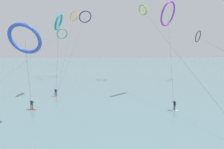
{
  "coord_description": "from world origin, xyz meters",
  "views": [
    {
      "loc": [
        -0.8,
        -2.84,
        9.82
      ],
      "look_at": [
        0.0,
        22.68,
        6.25
      ],
      "focal_mm": 29.26,
      "sensor_mm": 36.0,
      "label": 1
    }
  ],
  "objects_px": {
    "kite_charcoal": "(198,36)",
    "kite_amber": "(74,16)",
    "kite_violet": "(168,14)",
    "kite_emerald": "(62,34)",
    "surfer_ivory": "(174,106)",
    "kite_navy": "(85,17)",
    "surfer_crimson": "(32,105)",
    "surfer_coral": "(56,93)",
    "kite_cobalt": "(25,39)",
    "kite_lime": "(143,10)",
    "kite_teal": "(59,22)"
  },
  "relations": [
    {
      "from": "kite_charcoal",
      "to": "kite_emerald",
      "type": "height_order",
      "value": "kite_emerald"
    },
    {
      "from": "kite_lime",
      "to": "kite_emerald",
      "type": "relative_size",
      "value": 0.82
    },
    {
      "from": "surfer_ivory",
      "to": "kite_amber",
      "type": "bearing_deg",
      "value": -158.15
    },
    {
      "from": "surfer_coral",
      "to": "kite_cobalt",
      "type": "relative_size",
      "value": 0.13
    },
    {
      "from": "kite_cobalt",
      "to": "kite_violet",
      "type": "bearing_deg",
      "value": -140.13
    },
    {
      "from": "surfer_crimson",
      "to": "kite_teal",
      "type": "distance_m",
      "value": 17.42
    },
    {
      "from": "surfer_coral",
      "to": "kite_lime",
      "type": "xyz_separation_m",
      "value": [
        21.57,
        19.31,
        20.63
      ]
    },
    {
      "from": "surfer_coral",
      "to": "kite_amber",
      "type": "xyz_separation_m",
      "value": [
        0.58,
        21.33,
        19.07
      ]
    },
    {
      "from": "surfer_crimson",
      "to": "kite_lime",
      "type": "bearing_deg",
      "value": 46.42
    },
    {
      "from": "kite_teal",
      "to": "kite_amber",
      "type": "distance_m",
      "value": 20.71
    },
    {
      "from": "kite_violet",
      "to": "kite_amber",
      "type": "bearing_deg",
      "value": -88.16
    },
    {
      "from": "kite_lime",
      "to": "kite_teal",
      "type": "height_order",
      "value": "kite_lime"
    },
    {
      "from": "surfer_ivory",
      "to": "kite_violet",
      "type": "relative_size",
      "value": 0.09
    },
    {
      "from": "surfer_coral",
      "to": "surfer_ivory",
      "type": "xyz_separation_m",
      "value": [
        21.33,
        -9.4,
        0.0
      ]
    },
    {
      "from": "kite_cobalt",
      "to": "kite_emerald",
      "type": "relative_size",
      "value": 0.24
    },
    {
      "from": "surfer_crimson",
      "to": "kite_emerald",
      "type": "bearing_deg",
      "value": 91.43
    },
    {
      "from": "kite_cobalt",
      "to": "kite_violet",
      "type": "distance_m",
      "value": 27.45
    },
    {
      "from": "kite_violet",
      "to": "kite_emerald",
      "type": "relative_size",
      "value": 0.36
    },
    {
      "from": "kite_navy",
      "to": "kite_lime",
      "type": "xyz_separation_m",
      "value": [
        18.15,
        -7.62,
        0.82
      ]
    },
    {
      "from": "kite_cobalt",
      "to": "kite_emerald",
      "type": "xyz_separation_m",
      "value": [
        -5.23,
        41.46,
        3.94
      ]
    },
    {
      "from": "surfer_coral",
      "to": "surfer_ivory",
      "type": "relative_size",
      "value": 1.0
    },
    {
      "from": "kite_cobalt",
      "to": "kite_amber",
      "type": "height_order",
      "value": "kite_amber"
    },
    {
      "from": "kite_teal",
      "to": "kite_amber",
      "type": "relative_size",
      "value": 0.75
    },
    {
      "from": "surfer_ivory",
      "to": "kite_lime",
      "type": "bearing_deg",
      "value": 167.34
    },
    {
      "from": "kite_emerald",
      "to": "kite_teal",
      "type": "bearing_deg",
      "value": 70.95
    },
    {
      "from": "surfer_ivory",
      "to": "kite_navy",
      "type": "bearing_deg",
      "value": -165.94
    },
    {
      "from": "surfer_coral",
      "to": "kite_lime",
      "type": "bearing_deg",
      "value": -162.24
    },
    {
      "from": "kite_violet",
      "to": "kite_emerald",
      "type": "distance_m",
      "value": 38.64
    },
    {
      "from": "surfer_crimson",
      "to": "kite_charcoal",
      "type": "height_order",
      "value": "kite_charcoal"
    },
    {
      "from": "surfer_crimson",
      "to": "kite_violet",
      "type": "height_order",
      "value": "kite_violet"
    },
    {
      "from": "surfer_coral",
      "to": "surfer_ivory",
      "type": "bearing_deg",
      "value": 132.14
    },
    {
      "from": "surfer_crimson",
      "to": "kite_emerald",
      "type": "distance_m",
      "value": 38.57
    },
    {
      "from": "surfer_coral",
      "to": "kite_violet",
      "type": "height_order",
      "value": "kite_violet"
    },
    {
      "from": "kite_teal",
      "to": "kite_amber",
      "type": "height_order",
      "value": "kite_amber"
    },
    {
      "from": "kite_violet",
      "to": "kite_emerald",
      "type": "height_order",
      "value": "kite_violet"
    },
    {
      "from": "surfer_ivory",
      "to": "kite_amber",
      "type": "relative_size",
      "value": 0.08
    },
    {
      "from": "kite_teal",
      "to": "kite_cobalt",
      "type": "bearing_deg",
      "value": -2.22
    },
    {
      "from": "kite_navy",
      "to": "kite_teal",
      "type": "relative_size",
      "value": 1.72
    },
    {
      "from": "kite_charcoal",
      "to": "kite_amber",
      "type": "xyz_separation_m",
      "value": [
        -37.99,
        2.74,
        6.27
      ]
    },
    {
      "from": "kite_cobalt",
      "to": "kite_charcoal",
      "type": "distance_m",
      "value": 50.23
    },
    {
      "from": "kite_teal",
      "to": "kite_lime",
      "type": "bearing_deg",
      "value": 130.39
    },
    {
      "from": "surfer_coral",
      "to": "kite_charcoal",
      "type": "relative_size",
      "value": 0.04
    },
    {
      "from": "surfer_coral",
      "to": "kite_amber",
      "type": "relative_size",
      "value": 0.08
    },
    {
      "from": "surfer_ivory",
      "to": "surfer_crimson",
      "type": "distance_m",
      "value": 22.94
    },
    {
      "from": "kite_navy",
      "to": "kite_charcoal",
      "type": "xyz_separation_m",
      "value": [
        35.15,
        -8.34,
        -7.0
      ]
    },
    {
      "from": "kite_lime",
      "to": "kite_teal",
      "type": "distance_m",
      "value": 28.24
    },
    {
      "from": "surfer_crimson",
      "to": "kite_violet",
      "type": "xyz_separation_m",
      "value": [
        24.56,
        8.87,
        16.05
      ]
    },
    {
      "from": "surfer_crimson",
      "to": "kite_amber",
      "type": "relative_size",
      "value": 0.08
    },
    {
      "from": "kite_charcoal",
      "to": "kite_cobalt",
      "type": "bearing_deg",
      "value": -3.53
    },
    {
      "from": "surfer_ivory",
      "to": "kite_charcoal",
      "type": "bearing_deg",
      "value": 136.2
    }
  ]
}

